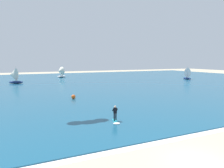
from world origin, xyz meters
TOP-DOWN VIEW (x-y plane):
  - ground_plane at (0.00, 0.00)m, footprint 220.00×220.00m
  - ocean at (0.00, 49.04)m, footprint 160.00×90.00m
  - shoreline_foam at (-0.72, 4.34)m, footprint 83.82×2.21m
  - kitesurfer at (-0.89, 10.06)m, footprint 1.10×2.03m
  - sailboat_far_left at (-10.04, 54.72)m, footprint 4.06×3.64m
  - sailboat_center_horizon at (42.21, 44.16)m, footprint 3.01×3.56m
  - sailboat_leading at (5.71, 69.09)m, footprint 3.96×3.55m
  - marker_buoy at (-1.40, 24.86)m, footprint 0.71×0.71m

SIDE VIEW (x-z plane):
  - ground_plane at x=0.00m, z-range 0.00..0.00m
  - shoreline_foam at x=-0.72m, z-range 0.00..0.01m
  - ocean at x=0.00m, z-range 0.00..0.10m
  - marker_buoy at x=-1.40m, z-range 0.10..0.81m
  - kitesurfer at x=-0.89m, z-range -0.13..1.54m
  - sailboat_center_horizon at x=42.21m, z-range -0.07..4.09m
  - sailboat_leading at x=5.71m, z-range -0.09..4.38m
  - sailboat_far_left at x=-10.04m, z-range -0.09..4.48m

